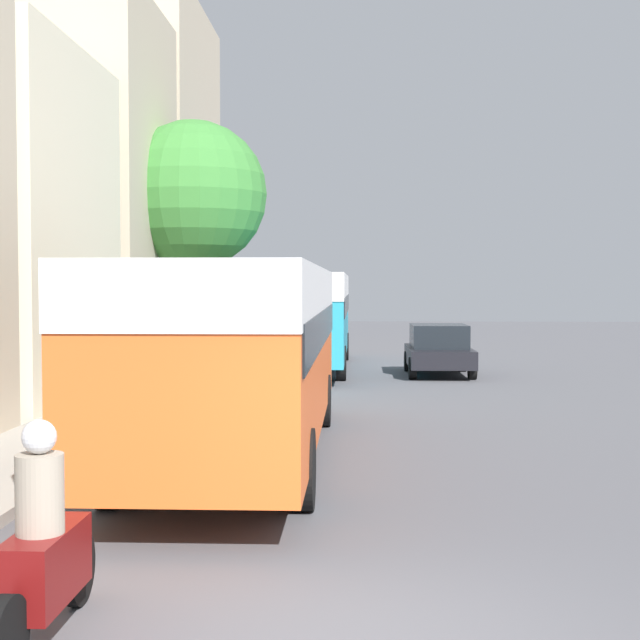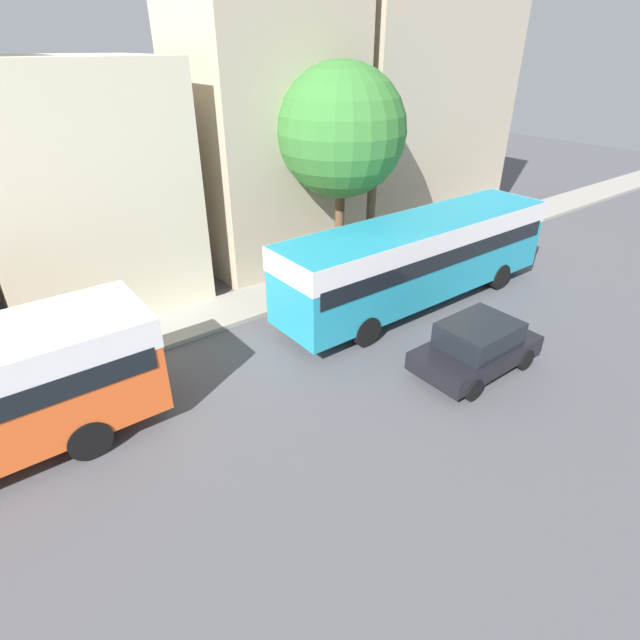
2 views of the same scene
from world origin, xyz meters
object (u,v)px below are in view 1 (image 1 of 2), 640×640
bus_lead (240,335)px  motorcycle_behind_lead (44,555)px  car_crossing (439,349)px  bus_following (308,308)px

bus_lead → motorcycle_behind_lead: 7.45m
bus_lead → car_crossing: bearing=71.8°
bus_lead → car_crossing: (4.30, 13.07, -1.16)m
bus_following → car_crossing: size_ratio=2.91×
bus_lead → car_crossing: bus_lead is taller
bus_following → motorcycle_behind_lead: (-0.77, -22.24, -1.31)m
bus_following → motorcycle_behind_lead: bus_following is taller
motorcycle_behind_lead → car_crossing: bearing=76.7°
motorcycle_behind_lead → car_crossing: size_ratio=0.58×
bus_lead → bus_following: size_ratio=0.93×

